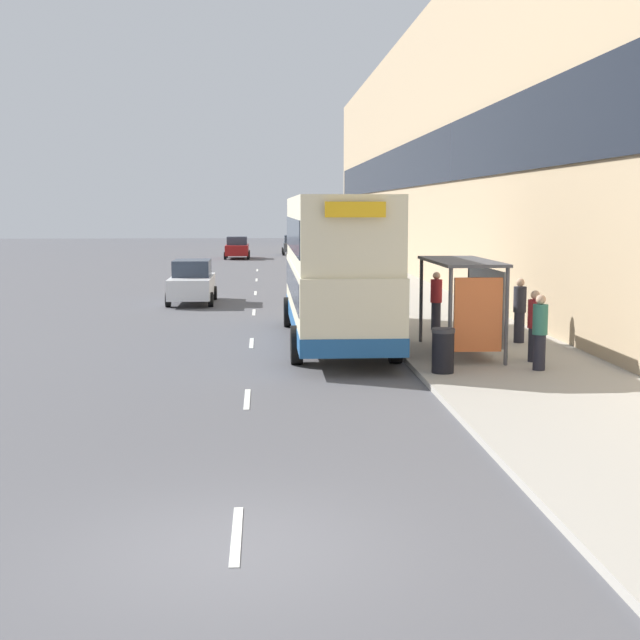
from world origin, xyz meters
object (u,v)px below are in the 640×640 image
(double_decker_bus_near, at_px, (335,266))
(bus_shelter, at_px, (470,289))
(car_0, at_px, (293,245))
(pedestrian_4, at_px, (520,310))
(car_2, at_px, (192,282))
(pedestrian_2, at_px, (535,325))
(pedestrian_1, at_px, (436,300))
(litter_bin, at_px, (443,350))
(pedestrian_at_shelter, at_px, (540,332))
(car_1, at_px, (237,248))
(pedestrian_3, at_px, (472,309))

(double_decker_bus_near, bearing_deg, bus_shelter, -43.24)
(bus_shelter, distance_m, car_0, 54.00)
(bus_shelter, height_order, double_decker_bus_near, double_decker_bus_near)
(bus_shelter, bearing_deg, pedestrian_4, 45.83)
(car_2, height_order, pedestrian_2, pedestrian_2)
(pedestrian_2, xyz_separation_m, pedestrian_4, (0.54, 3.17, 0.03))
(pedestrian_1, bearing_deg, car_2, 130.42)
(pedestrian_4, height_order, litter_bin, pedestrian_4)
(car_2, relative_size, pedestrian_2, 2.54)
(pedestrian_at_shelter, relative_size, litter_bin, 1.72)
(car_1, relative_size, car_2, 0.96)
(bus_shelter, relative_size, pedestrian_4, 2.26)
(bus_shelter, bearing_deg, pedestrian_2, -41.03)
(car_0, relative_size, car_2, 0.85)
(pedestrian_2, distance_m, litter_bin, 2.96)
(double_decker_bus_near, height_order, pedestrian_1, double_decker_bus_near)
(car_2, xyz_separation_m, pedestrian_3, (9.15, -11.79, 0.11))
(pedestrian_2, bearing_deg, pedestrian_3, 98.67)
(double_decker_bus_near, relative_size, pedestrian_1, 6.13)
(car_1, height_order, pedestrian_at_shelter, pedestrian_at_shelter)
(bus_shelter, xyz_separation_m, pedestrian_2, (1.37, -1.19, -0.82))
(pedestrian_3, height_order, litter_bin, pedestrian_3)
(car_1, bearing_deg, litter_bin, 96.96)
(pedestrian_4, bearing_deg, pedestrian_2, -99.72)
(bus_shelter, height_order, car_1, bus_shelter)
(bus_shelter, distance_m, pedestrian_4, 2.86)
(double_decker_bus_near, bearing_deg, car_0, 89.42)
(litter_bin, bearing_deg, pedestrian_4, 55.32)
(pedestrian_at_shelter, bearing_deg, pedestrian_1, 98.65)
(car_1, bearing_deg, pedestrian_4, 101.41)
(bus_shelter, relative_size, pedestrian_1, 2.28)
(litter_bin, bearing_deg, car_2, 112.57)
(bus_shelter, distance_m, litter_bin, 3.09)
(car_2, xyz_separation_m, litter_bin, (7.18, -17.27, -0.22))
(pedestrian_2, bearing_deg, bus_shelter, 138.97)
(pedestrian_2, bearing_deg, car_1, 100.09)
(pedestrian_2, xyz_separation_m, pedestrian_3, (-0.63, 4.11, -0.06))
(car_0, bearing_deg, pedestrian_4, -84.83)
(bus_shelter, bearing_deg, pedestrian_at_shelter, -64.35)
(pedestrian_3, bearing_deg, pedestrian_at_shelter, -85.76)
(pedestrian_at_shelter, xyz_separation_m, pedestrian_3, (-0.39, 5.28, -0.06))
(bus_shelter, bearing_deg, pedestrian_3, 75.62)
(litter_bin, bearing_deg, pedestrian_1, 80.18)
(car_0, bearing_deg, bus_shelter, -87.05)
(car_1, bearing_deg, double_decker_bus_near, 95.23)
(pedestrian_1, height_order, litter_bin, pedestrian_1)
(pedestrian_at_shelter, bearing_deg, litter_bin, -175.32)
(double_decker_bus_near, relative_size, pedestrian_3, 6.68)
(car_2, height_order, pedestrian_1, pedestrian_1)
(car_2, distance_m, pedestrian_4, 16.39)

